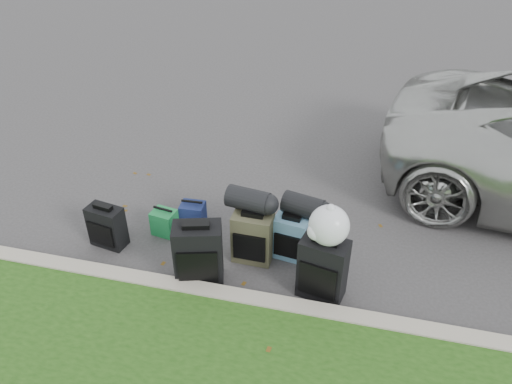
% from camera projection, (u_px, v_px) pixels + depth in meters
% --- Properties ---
extents(ground, '(120.00, 120.00, 0.00)m').
position_uv_depth(ground, '(260.00, 242.00, 5.77)').
color(ground, '#383535').
rests_on(ground, ground).
extents(curb, '(120.00, 0.18, 0.15)m').
position_uv_depth(curb, '(237.00, 300.00, 4.92)').
color(curb, '#9E937F').
rests_on(curb, ground).
extents(suitcase_small_black, '(0.43, 0.28, 0.50)m').
position_uv_depth(suitcase_small_black, '(107.00, 226.00, 5.61)').
color(suitcase_small_black, black).
rests_on(suitcase_small_black, ground).
extents(suitcase_large_black_left, '(0.55, 0.41, 0.70)m').
position_uv_depth(suitcase_large_black_left, '(198.00, 254.00, 5.07)').
color(suitcase_large_black_left, black).
rests_on(suitcase_large_black_left, ground).
extents(suitcase_olive, '(0.43, 0.28, 0.58)m').
position_uv_depth(suitcase_olive, '(253.00, 237.00, 5.38)').
color(suitcase_olive, '#373624').
rests_on(suitcase_olive, ground).
extents(suitcase_teal, '(0.39, 0.26, 0.51)m').
position_uv_depth(suitcase_teal, '(291.00, 238.00, 5.42)').
color(suitcase_teal, teal).
rests_on(suitcase_teal, ground).
extents(suitcase_large_black_right, '(0.50, 0.36, 0.68)m').
position_uv_depth(suitcase_large_black_right, '(323.00, 269.00, 4.90)').
color(suitcase_large_black_right, black).
rests_on(suitcase_large_black_right, ground).
extents(tote_green, '(0.30, 0.25, 0.30)m').
position_uv_depth(tote_green, '(164.00, 222.00, 5.82)').
color(tote_green, '#1C7E3D').
rests_on(tote_green, ground).
extents(tote_navy, '(0.29, 0.23, 0.30)m').
position_uv_depth(tote_navy, '(193.00, 215.00, 5.95)').
color(tote_navy, navy).
rests_on(tote_navy, ground).
extents(duffel_left, '(0.48, 0.31, 0.24)m').
position_uv_depth(duffel_left, '(248.00, 199.00, 5.24)').
color(duffel_left, black).
rests_on(duffel_left, suitcase_olive).
extents(duffel_right, '(0.47, 0.34, 0.24)m').
position_uv_depth(duffel_right, '(303.00, 206.00, 5.27)').
color(duffel_right, black).
rests_on(duffel_right, suitcase_teal).
extents(trash_bag, '(0.38, 0.38, 0.38)m').
position_uv_depth(trash_bag, '(329.00, 225.00, 4.61)').
color(trash_bag, white).
rests_on(trash_bag, suitcase_large_black_right).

